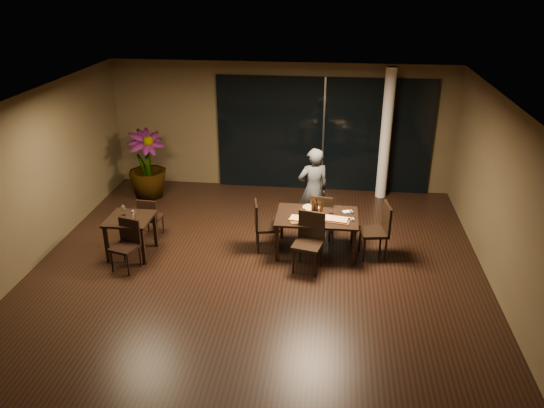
# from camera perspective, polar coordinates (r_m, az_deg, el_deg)

# --- Properties ---
(ground) EXTENTS (8.00, 8.00, 0.00)m
(ground) POSITION_cam_1_polar(r_m,az_deg,el_deg) (9.52, -1.58, -7.09)
(ground) COLOR black
(ground) RESTS_ON ground
(wall_back) EXTENTS (8.00, 0.10, 3.00)m
(wall_back) POSITION_cam_1_polar(r_m,az_deg,el_deg) (12.64, 1.00, 8.35)
(wall_back) COLOR #463B25
(wall_back) RESTS_ON ground
(wall_front) EXTENTS (8.00, 0.10, 3.00)m
(wall_front) POSITION_cam_1_polar(r_m,az_deg,el_deg) (5.41, -8.17, -15.49)
(wall_front) COLOR #463B25
(wall_front) RESTS_ON ground
(wall_left) EXTENTS (0.10, 8.00, 3.00)m
(wall_left) POSITION_cam_1_polar(r_m,az_deg,el_deg) (10.21, -24.80, 2.20)
(wall_left) COLOR #463B25
(wall_left) RESTS_ON ground
(wall_right) EXTENTS (0.10, 8.00, 3.00)m
(wall_right) POSITION_cam_1_polar(r_m,az_deg,el_deg) (9.19, 24.14, 0.00)
(wall_right) COLOR #463B25
(wall_right) RESTS_ON ground
(ceiling) EXTENTS (8.00, 8.00, 0.04)m
(ceiling) POSITION_cam_1_polar(r_m,az_deg,el_deg) (8.36, -1.82, 10.92)
(ceiling) COLOR silver
(ceiling) RESTS_ON wall_back
(window_panel) EXTENTS (5.00, 0.06, 2.70)m
(window_panel) POSITION_cam_1_polar(r_m,az_deg,el_deg) (12.53, 5.55, 7.40)
(window_panel) COLOR black
(window_panel) RESTS_ON ground
(column) EXTENTS (0.24, 0.24, 3.00)m
(column) POSITION_cam_1_polar(r_m,az_deg,el_deg) (12.25, 12.14, 7.31)
(column) COLOR white
(column) RESTS_ON ground
(main_table) EXTENTS (1.50, 1.00, 0.75)m
(main_table) POSITION_cam_1_polar(r_m,az_deg,el_deg) (9.82, 4.83, -1.64)
(main_table) COLOR black
(main_table) RESTS_ON ground
(side_table) EXTENTS (0.80, 0.80, 0.75)m
(side_table) POSITION_cam_1_polar(r_m,az_deg,el_deg) (10.07, -15.02, -2.09)
(side_table) COLOR black
(side_table) RESTS_ON ground
(chair_main_far) EXTENTS (0.49, 0.49, 0.95)m
(chair_main_far) POSITION_cam_1_polar(r_m,az_deg,el_deg) (10.37, 5.40, -1.12)
(chair_main_far) COLOR black
(chair_main_far) RESTS_ON ground
(chair_main_near) EXTENTS (0.58, 0.58, 1.04)m
(chair_main_near) POSITION_cam_1_polar(r_m,az_deg,el_deg) (9.34, 4.04, -3.68)
(chair_main_near) COLOR black
(chair_main_near) RESTS_ON ground
(chair_main_left) EXTENTS (0.53, 0.53, 0.96)m
(chair_main_left) POSITION_cam_1_polar(r_m,az_deg,el_deg) (9.94, -1.04, -2.09)
(chair_main_left) COLOR black
(chair_main_left) RESTS_ON ground
(chair_main_right) EXTENTS (0.56, 0.56, 1.04)m
(chair_main_right) POSITION_cam_1_polar(r_m,az_deg,el_deg) (9.87, 11.44, -2.53)
(chair_main_right) COLOR black
(chair_main_right) RESTS_ON ground
(chair_side_far) EXTENTS (0.42, 0.42, 0.85)m
(chair_side_far) POSITION_cam_1_polar(r_m,az_deg,el_deg) (10.66, -13.01, -1.27)
(chair_side_far) COLOR black
(chair_side_far) RESTS_ON ground
(chair_side_near) EXTENTS (0.52, 0.52, 0.91)m
(chair_side_near) POSITION_cam_1_polar(r_m,az_deg,el_deg) (9.70, -15.33, -3.93)
(chair_side_near) COLOR black
(chair_side_near) RESTS_ON ground
(diner) EXTENTS (0.68, 0.57, 1.73)m
(diner) POSITION_cam_1_polar(r_m,az_deg,el_deg) (10.64, 4.45, 1.56)
(diner) COLOR #313336
(diner) RESTS_ON ground
(potted_plant) EXTENTS (1.22, 1.22, 1.58)m
(potted_plant) POSITION_cam_1_polar(r_m,az_deg,el_deg) (12.53, -13.31, 4.14)
(potted_plant) COLOR #224B19
(potted_plant) RESTS_ON ground
(pizza_board_left) EXTENTS (0.57, 0.44, 0.01)m
(pizza_board_left) POSITION_cam_1_polar(r_m,az_deg,el_deg) (9.59, 3.36, -1.70)
(pizza_board_left) COLOR #412A15
(pizza_board_left) RESTS_ON main_table
(pizza_board_right) EXTENTS (0.62, 0.39, 0.01)m
(pizza_board_right) POSITION_cam_1_polar(r_m,az_deg,el_deg) (9.64, 6.66, -1.69)
(pizza_board_right) COLOR #4E2B19
(pizza_board_right) RESTS_ON main_table
(oblong_pizza_left) EXTENTS (0.47, 0.27, 0.02)m
(oblong_pizza_left) POSITION_cam_1_polar(r_m,az_deg,el_deg) (9.59, 3.36, -1.61)
(oblong_pizza_left) COLOR maroon
(oblong_pizza_left) RESTS_ON pizza_board_left
(oblong_pizza_right) EXTENTS (0.51, 0.30, 0.02)m
(oblong_pizza_right) POSITION_cam_1_polar(r_m,az_deg,el_deg) (9.64, 6.67, -1.60)
(oblong_pizza_right) COLOR maroon
(oblong_pizza_right) RESTS_ON pizza_board_right
(round_pizza) EXTENTS (0.31, 0.31, 0.01)m
(round_pizza) POSITION_cam_1_polar(r_m,az_deg,el_deg) (10.09, 4.21, -0.39)
(round_pizza) COLOR red
(round_pizza) RESTS_ON main_table
(bottle_a) EXTENTS (0.06, 0.06, 0.28)m
(bottle_a) POSITION_cam_1_polar(r_m,az_deg,el_deg) (9.79, 4.42, -0.34)
(bottle_a) COLOR black
(bottle_a) RESTS_ON main_table
(bottle_b) EXTENTS (0.06, 0.06, 0.27)m
(bottle_b) POSITION_cam_1_polar(r_m,az_deg,el_deg) (9.72, 5.36, -0.57)
(bottle_b) COLOR black
(bottle_b) RESTS_ON main_table
(bottle_c) EXTENTS (0.07, 0.07, 0.32)m
(bottle_c) POSITION_cam_1_polar(r_m,az_deg,el_deg) (9.80, 4.80, -0.18)
(bottle_c) COLOR black
(bottle_c) RESTS_ON main_table
(tumbler_left) EXTENTS (0.07, 0.07, 0.09)m
(tumbler_left) POSITION_cam_1_polar(r_m,az_deg,el_deg) (9.83, 3.41, -0.80)
(tumbler_left) COLOR white
(tumbler_left) RESTS_ON main_table
(tumbler_right) EXTENTS (0.08, 0.08, 0.09)m
(tumbler_right) POSITION_cam_1_polar(r_m,az_deg,el_deg) (9.87, 6.37, -0.78)
(tumbler_right) COLOR white
(tumbler_right) RESTS_ON main_table
(napkin_near) EXTENTS (0.20, 0.14, 0.01)m
(napkin_near) POSITION_cam_1_polar(r_m,az_deg,el_deg) (9.71, 8.26, -1.59)
(napkin_near) COLOR silver
(napkin_near) RESTS_ON main_table
(napkin_far) EXTENTS (0.20, 0.16, 0.01)m
(napkin_far) POSITION_cam_1_polar(r_m,az_deg,el_deg) (10.00, 8.13, -0.81)
(napkin_far) COLOR white
(napkin_far) RESTS_ON main_table
(wine_glass_a) EXTENTS (0.08, 0.08, 0.19)m
(wine_glass_a) POSITION_cam_1_polar(r_m,az_deg,el_deg) (10.10, -15.69, -0.70)
(wine_glass_a) COLOR white
(wine_glass_a) RESTS_ON side_table
(wine_glass_b) EXTENTS (0.08, 0.08, 0.18)m
(wine_glass_b) POSITION_cam_1_polar(r_m,az_deg,el_deg) (9.88, -14.69, -1.16)
(wine_glass_b) COLOR white
(wine_glass_b) RESTS_ON side_table
(side_napkin) EXTENTS (0.18, 0.12, 0.01)m
(side_napkin) POSITION_cam_1_polar(r_m,az_deg,el_deg) (9.87, -15.40, -1.81)
(side_napkin) COLOR white
(side_napkin) RESTS_ON side_table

